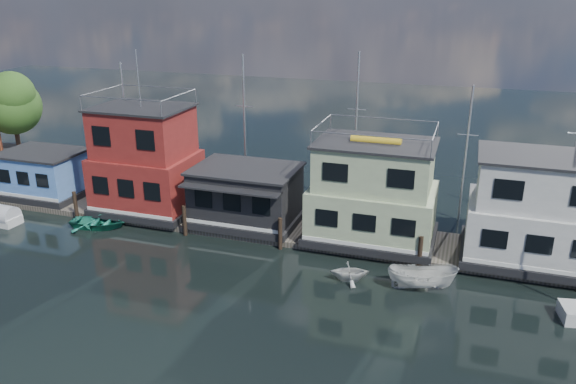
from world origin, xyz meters
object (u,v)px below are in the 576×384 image
(houseboat_red, at_px, (146,162))
(motorboat, at_px, (422,278))
(houseboat_blue, at_px, (44,174))
(dinghy_white, at_px, (350,271))
(houseboat_white, at_px, (538,212))
(houseboat_green, at_px, (373,194))
(dinghy_teal, at_px, (98,222))
(houseboat_dark, at_px, (246,195))

(houseboat_red, relative_size, motorboat, 2.99)
(houseboat_blue, height_order, dinghy_white, houseboat_blue)
(houseboat_white, xyz_separation_m, motorboat, (-6.09, -5.28, -2.77))
(houseboat_red, distance_m, houseboat_green, 17.01)
(houseboat_green, xyz_separation_m, dinghy_white, (-0.25, -5.54, -2.94))
(houseboat_white, distance_m, dinghy_teal, 29.47)
(houseboat_green, relative_size, dinghy_white, 3.64)
(houseboat_blue, relative_size, dinghy_teal, 1.60)
(motorboat, bearing_deg, houseboat_dark, 56.41)
(motorboat, relative_size, dinghy_white, 1.72)
(houseboat_blue, relative_size, motorboat, 1.61)
(houseboat_red, xyz_separation_m, houseboat_white, (27.00, 0.00, -0.57))
(houseboat_blue, height_order, houseboat_white, houseboat_white)
(houseboat_dark, bearing_deg, motorboat, -22.16)
(houseboat_dark, height_order, dinghy_white, houseboat_dark)
(houseboat_blue, relative_size, dinghy_white, 2.77)
(dinghy_white, bearing_deg, houseboat_dark, 40.84)
(houseboat_blue, xyz_separation_m, dinghy_white, (26.25, -5.54, -1.60))
(houseboat_blue, distance_m, houseboat_white, 36.52)
(houseboat_dark, relative_size, dinghy_white, 3.21)
(dinghy_teal, bearing_deg, motorboat, -104.77)
(motorboat, bearing_deg, houseboat_green, 25.12)
(dinghy_teal, bearing_deg, houseboat_red, -40.86)
(houseboat_white, distance_m, dinghy_white, 12.01)
(houseboat_red, relative_size, dinghy_white, 5.14)
(houseboat_dark, relative_size, houseboat_green, 0.88)
(houseboat_blue, distance_m, motorboat, 30.90)
(houseboat_blue, xyz_separation_m, houseboat_dark, (17.50, -0.02, 0.21))
(houseboat_dark, bearing_deg, houseboat_white, 0.06)
(houseboat_blue, bearing_deg, motorboat, -9.85)
(houseboat_dark, distance_m, houseboat_green, 9.07)
(houseboat_red, height_order, houseboat_green, houseboat_red)
(houseboat_blue, relative_size, houseboat_green, 0.76)
(houseboat_green, relative_size, houseboat_white, 1.00)
(motorboat, distance_m, dinghy_white, 4.17)
(dinghy_teal, height_order, dinghy_white, dinghy_white)
(houseboat_green, distance_m, dinghy_teal, 19.67)
(houseboat_green, bearing_deg, dinghy_teal, -169.41)
(dinghy_white, bearing_deg, houseboat_blue, 61.16)
(houseboat_blue, distance_m, houseboat_green, 26.53)
(houseboat_red, distance_m, houseboat_white, 27.01)
(motorboat, bearing_deg, houseboat_white, -60.50)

